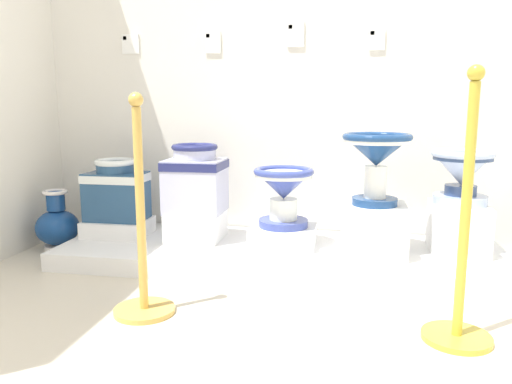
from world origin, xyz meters
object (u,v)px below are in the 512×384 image
(antique_toilet_central_ornate, at_px, (116,189))
(info_placard_third, at_px, (296,34))
(plinth_block_pale_glazed, at_px, (196,225))
(decorative_vase_corner, at_px, (57,225))
(plinth_block_rightmost, at_px, (373,229))
(plinth_block_leftmost, at_px, (283,236))
(info_placard_second, at_px, (213,42))
(antique_toilet_rightmost, at_px, (377,154))
(antique_toilet_slender_white, at_px, (462,171))
(antique_toilet_leftmost, at_px, (284,188))
(plinth_block_central_ornate, at_px, (118,227))
(stanchion_post_near_right, at_px, (462,267))
(info_placard_first, at_px, (130,44))
(stanchion_post_near_left, at_px, (142,256))
(plinth_block_slender_white, at_px, (458,228))
(info_placard_fourth, at_px, (377,39))
(antique_toilet_pale_glazed, at_px, (195,178))

(antique_toilet_central_ornate, height_order, info_placard_third, info_placard_third)
(plinth_block_pale_glazed, xyz_separation_m, decorative_vase_corner, (-0.94, -0.05, -0.03))
(plinth_block_rightmost, bearing_deg, plinth_block_leftmost, 174.04)
(plinth_block_leftmost, xyz_separation_m, info_placard_second, (-0.53, 0.41, 1.19))
(decorative_vase_corner, bearing_deg, info_placard_second, 23.13)
(plinth_block_rightmost, height_order, info_placard_third, info_placard_third)
(antique_toilet_rightmost, height_order, antique_toilet_slender_white, antique_toilet_rightmost)
(antique_toilet_leftmost, height_order, plinth_block_rightmost, antique_toilet_leftmost)
(plinth_block_central_ornate, bearing_deg, antique_toilet_leftmost, -2.19)
(plinth_block_pale_glazed, distance_m, stanchion_post_near_right, 1.67)
(info_placard_first, bearing_deg, info_placard_second, -0.00)
(antique_toilet_leftmost, relative_size, antique_toilet_slender_white, 1.05)
(plinth_block_central_ornate, xyz_separation_m, stanchion_post_near_left, (0.56, -0.90, 0.11))
(plinth_block_rightmost, distance_m, stanchion_post_near_left, 1.32)
(info_placard_second, relative_size, stanchion_post_near_left, 0.14)
(antique_toilet_leftmost, height_order, stanchion_post_near_left, stanchion_post_near_left)
(stanchion_post_near_right, bearing_deg, antique_toilet_slender_white, 79.24)
(antique_toilet_leftmost, relative_size, antique_toilet_rightmost, 0.89)
(antique_toilet_rightmost, xyz_separation_m, info_placard_second, (-1.06, 0.47, 0.67))
(plinth_block_slender_white, height_order, antique_toilet_slender_white, antique_toilet_slender_white)
(plinth_block_pale_glazed, height_order, info_placard_fourth, info_placard_fourth)
(plinth_block_leftmost, bearing_deg, plinth_block_rightmost, -5.96)
(plinth_block_leftmost, xyz_separation_m, antique_toilet_rightmost, (0.52, -0.05, 0.51))
(plinth_block_pale_glazed, relative_size, antique_toilet_pale_glazed, 0.82)
(info_placard_second, height_order, decorative_vase_corner, info_placard_second)
(plinth_block_central_ornate, relative_size, plinth_block_slender_white, 1.12)
(antique_toilet_pale_glazed, xyz_separation_m, antique_toilet_leftmost, (0.56, -0.05, -0.04))
(plinth_block_pale_glazed, xyz_separation_m, info_placard_first, (-0.56, 0.36, 1.16))
(antique_toilet_central_ornate, relative_size, decorative_vase_corner, 0.99)
(plinth_block_slender_white, height_order, info_placard_first, info_placard_first)
(antique_toilet_leftmost, bearing_deg, plinth_block_leftmost, -90.00)
(plinth_block_pale_glazed, distance_m, antique_toilet_pale_glazed, 0.30)
(info_placard_first, bearing_deg, plinth_block_slender_white, -9.39)
(antique_toilet_rightmost, bearing_deg, plinth_block_leftmost, 174.04)
(antique_toilet_pale_glazed, xyz_separation_m, antique_toilet_rightmost, (1.08, -0.10, 0.18))
(antique_toilet_slender_white, bearing_deg, stanchion_post_near_left, -148.94)
(antique_toilet_leftmost, height_order, info_placard_first, info_placard_first)
(plinth_block_central_ornate, height_order, antique_toilet_slender_white, antique_toilet_slender_white)
(plinth_block_pale_glazed, relative_size, info_placard_first, 2.66)
(antique_toilet_pale_glazed, distance_m, plinth_block_rightmost, 1.11)
(info_placard_third, distance_m, stanchion_post_near_right, 1.86)
(info_placard_fourth, relative_size, decorative_vase_corner, 0.33)
(antique_toilet_central_ornate, bearing_deg, plinth_block_leftmost, -2.19)
(stanchion_post_near_right, bearing_deg, stanchion_post_near_left, 179.15)
(antique_toilet_leftmost, distance_m, info_placard_fourth, 1.11)
(plinth_block_central_ornate, bearing_deg, plinth_block_leftmost, -2.19)
(antique_toilet_pale_glazed, bearing_deg, plinth_block_rightmost, -5.42)
(antique_toilet_rightmost, relative_size, info_placard_fourth, 3.07)
(plinth_block_central_ornate, xyz_separation_m, plinth_block_rightmost, (1.61, -0.10, 0.09))
(info_placard_first, xyz_separation_m, info_placard_fourth, (1.64, -0.00, -0.01))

